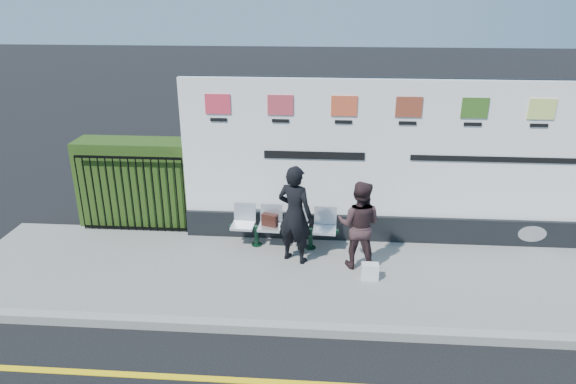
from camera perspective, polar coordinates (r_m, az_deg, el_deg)
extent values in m
cube|color=gray|center=(8.79, 9.76, -9.36)|extent=(14.00, 3.00, 0.12)
cube|color=gray|center=(7.54, 10.76, -15.15)|extent=(14.00, 0.18, 0.14)
cube|color=black|center=(9.89, 12.09, -3.82)|extent=(8.00, 0.30, 0.50)
cube|color=white|center=(9.36, 12.80, 4.51)|extent=(8.00, 0.14, 2.50)
cube|color=#284414|center=(10.62, -16.19, 1.09)|extent=(2.35, 0.70, 1.70)
imported|color=black|center=(8.69, 0.76, -2.50)|extent=(0.75, 0.64, 1.74)
imported|color=#342224|center=(8.63, 7.89, -3.63)|extent=(0.86, 0.74, 1.54)
cube|color=black|center=(9.31, -2.04, -3.13)|extent=(0.31, 0.21, 0.23)
cube|color=silver|center=(8.55, 9.09, -8.72)|extent=(0.28, 0.17, 0.28)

